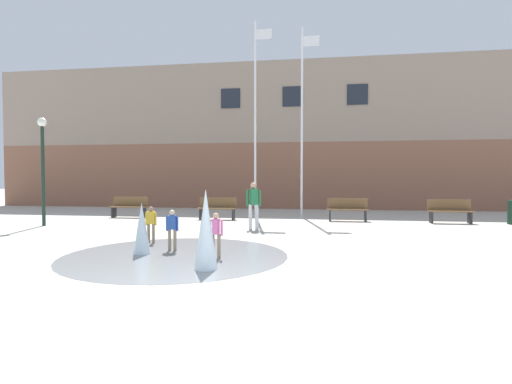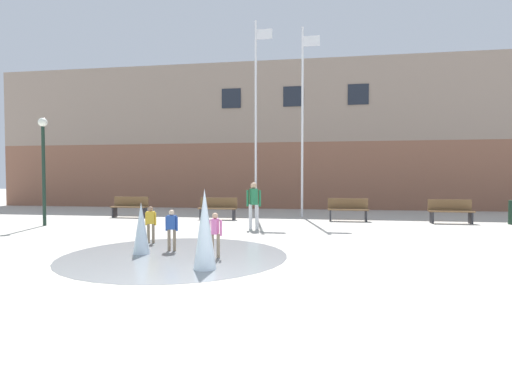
% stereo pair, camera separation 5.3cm
% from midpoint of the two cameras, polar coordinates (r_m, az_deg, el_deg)
% --- Properties ---
extents(ground_plane, '(100.00, 100.00, 0.00)m').
position_cam_midpoint_polar(ground_plane, '(5.92, -5.65, -15.18)').
color(ground_plane, '#B2ADA3').
extents(library_building, '(36.00, 6.05, 8.29)m').
position_cam_midpoint_polar(library_building, '(25.43, 5.58, 7.46)').
color(library_building, brown).
rests_on(library_building, ground).
extents(splash_fountain, '(5.04, 5.04, 1.54)m').
position_cam_midpoint_polar(splash_fountain, '(8.62, -11.22, -6.32)').
color(splash_fountain, gray).
rests_on(splash_fountain, ground).
extents(park_bench_far_left, '(1.60, 0.44, 0.91)m').
position_cam_midpoint_polar(park_bench_far_left, '(18.47, -17.72, -1.99)').
color(park_bench_far_left, '#28282D').
rests_on(park_bench_far_left, ground).
extents(park_bench_center, '(1.60, 0.44, 0.91)m').
position_cam_midpoint_polar(park_bench_center, '(16.83, -5.62, -2.29)').
color(park_bench_center, '#28282D').
rests_on(park_bench_center, ground).
extents(park_bench_near_trashcan, '(1.60, 0.44, 0.91)m').
position_cam_midpoint_polar(park_bench_near_trashcan, '(16.58, 12.85, -2.39)').
color(park_bench_near_trashcan, '#28282D').
rests_on(park_bench_near_trashcan, ground).
extents(park_bench_far_right, '(1.60, 0.44, 0.91)m').
position_cam_midpoint_polar(park_bench_far_right, '(17.06, 25.88, -2.43)').
color(park_bench_far_right, '#28282D').
rests_on(park_bench_far_right, ground).
extents(child_running, '(0.31, 0.13, 0.99)m').
position_cam_midpoint_polar(child_running, '(9.75, -12.04, -4.90)').
color(child_running, '#89755B').
rests_on(child_running, ground).
extents(child_in_fountain, '(0.31, 0.15, 0.99)m').
position_cam_midpoint_polar(child_in_fountain, '(11.02, -14.91, -4.12)').
color(child_in_fountain, '#89755B').
rests_on(child_in_fountain, ground).
extents(adult_near_bench, '(0.50, 0.39, 1.59)m').
position_cam_midpoint_polar(adult_near_bench, '(13.52, -0.47, -1.41)').
color(adult_near_bench, silver).
rests_on(adult_near_bench, ground).
extents(child_with_pink_shirt, '(0.31, 0.21, 0.99)m').
position_cam_midpoint_polar(child_with_pink_shirt, '(8.80, -5.92, -5.61)').
color(child_with_pink_shirt, '#89755B').
rests_on(child_with_pink_shirt, ground).
extents(flagpole_left, '(0.80, 0.10, 8.78)m').
position_cam_midpoint_polar(flagpole_left, '(18.30, -0.11, 11.15)').
color(flagpole_left, silver).
rests_on(flagpole_left, ground).
extents(flagpole_right, '(0.80, 0.10, 8.37)m').
position_cam_midpoint_polar(flagpole_right, '(18.07, 6.58, 10.58)').
color(flagpole_right, silver).
rests_on(flagpole_right, ground).
extents(lamp_post_left_lane, '(0.32, 0.32, 3.92)m').
position_cam_midpoint_polar(lamp_post_left_lane, '(16.45, -28.26, 4.63)').
color(lamp_post_left_lane, '#192D23').
rests_on(lamp_post_left_lane, ground).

